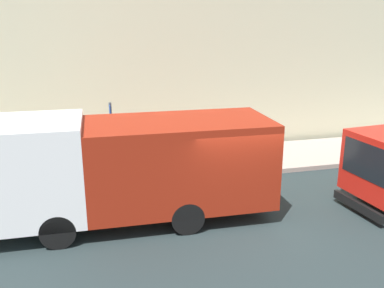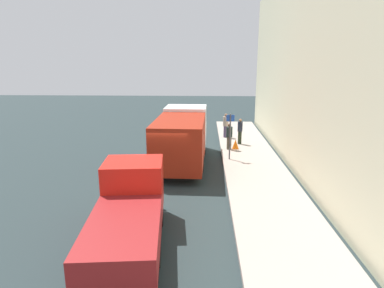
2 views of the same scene
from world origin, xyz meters
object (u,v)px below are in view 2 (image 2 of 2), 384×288
(small_flatbed_truck, at_px, (129,210))
(pedestrian_walking, at_px, (229,136))
(traffic_cone_orange, at_px, (235,144))
(pedestrian_third, at_px, (226,125))
(street_sign_post, at_px, (230,133))
(large_utility_truck, at_px, (182,136))
(pedestrian_standing, at_px, (240,131))

(small_flatbed_truck, height_order, pedestrian_walking, small_flatbed_truck)
(traffic_cone_orange, bearing_deg, small_flatbed_truck, -110.99)
(pedestrian_third, relative_size, street_sign_post, 0.67)
(pedestrian_walking, bearing_deg, large_utility_truck, -77.81)
(small_flatbed_truck, distance_m, pedestrian_walking, 11.42)
(pedestrian_walking, height_order, pedestrian_third, pedestrian_third)
(pedestrian_standing, bearing_deg, pedestrian_third, -73.16)
(pedestrian_walking, xyz_separation_m, street_sign_post, (-0.12, -2.16, 0.67))
(large_utility_truck, distance_m, traffic_cone_orange, 4.27)
(street_sign_post, bearing_deg, small_flatbed_truck, -112.99)
(pedestrian_third, height_order, traffic_cone_orange, pedestrian_third)
(large_utility_truck, height_order, pedestrian_walking, large_utility_truck)
(pedestrian_third, bearing_deg, pedestrian_standing, -99.20)
(pedestrian_standing, bearing_deg, street_sign_post, 69.44)
(pedestrian_standing, bearing_deg, traffic_cone_orange, 66.98)
(pedestrian_third, bearing_deg, small_flatbed_truck, -136.98)
(small_flatbed_truck, xyz_separation_m, street_sign_post, (3.65, 8.61, 0.62))
(pedestrian_walking, distance_m, pedestrian_third, 3.38)
(street_sign_post, bearing_deg, large_utility_truck, -172.37)
(traffic_cone_orange, bearing_deg, pedestrian_third, 97.86)
(large_utility_truck, bearing_deg, small_flatbed_truck, -95.70)
(traffic_cone_orange, distance_m, street_sign_post, 2.67)
(large_utility_truck, relative_size, pedestrian_standing, 4.32)
(large_utility_truck, xyz_separation_m, pedestrian_walking, (2.74, 2.52, -0.54))
(small_flatbed_truck, distance_m, pedestrian_third, 14.64)
(pedestrian_third, xyz_separation_m, street_sign_post, (-0.09, -5.54, 0.62))
(large_utility_truck, bearing_deg, traffic_cone_orange, 41.58)
(large_utility_truck, xyz_separation_m, pedestrian_standing, (3.54, 3.93, -0.49))
(pedestrian_standing, height_order, pedestrian_third, pedestrian_third)
(large_utility_truck, relative_size, pedestrian_third, 4.23)
(small_flatbed_truck, relative_size, street_sign_post, 2.16)
(small_flatbed_truck, distance_m, traffic_cone_orange, 11.71)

